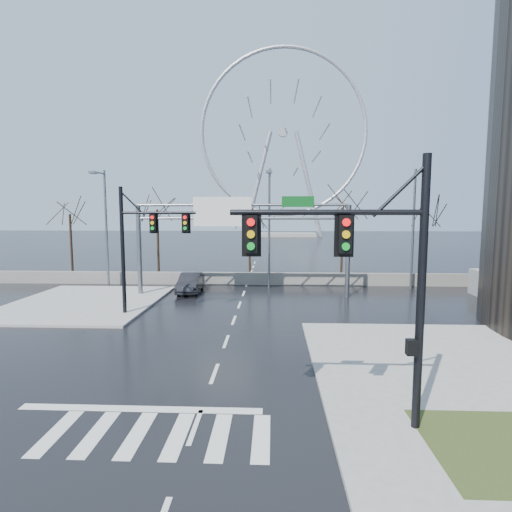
# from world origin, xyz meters

# --- Properties ---
(ground) EXTENTS (260.00, 260.00, 0.00)m
(ground) POSITION_xyz_m (0.00, 0.00, 0.00)
(ground) COLOR black
(ground) RESTS_ON ground
(sidewalk_right_ext) EXTENTS (12.00, 10.00, 0.15)m
(sidewalk_right_ext) POSITION_xyz_m (10.00, 2.00, 0.07)
(sidewalk_right_ext) COLOR gray
(sidewalk_right_ext) RESTS_ON ground
(sidewalk_far) EXTENTS (10.00, 12.00, 0.15)m
(sidewalk_far) POSITION_xyz_m (-11.00, 12.00, 0.07)
(sidewalk_far) COLOR gray
(sidewalk_far) RESTS_ON ground
(barrier_wall) EXTENTS (52.00, 0.50, 1.10)m
(barrier_wall) POSITION_xyz_m (0.00, 20.00, 0.55)
(barrier_wall) COLOR slate
(barrier_wall) RESTS_ON ground
(signal_mast_near) EXTENTS (5.52, 0.41, 8.00)m
(signal_mast_near) POSITION_xyz_m (5.14, -4.04, 4.87)
(signal_mast_near) COLOR black
(signal_mast_near) RESTS_ON ground
(signal_mast_far) EXTENTS (4.72, 0.41, 8.00)m
(signal_mast_far) POSITION_xyz_m (-5.87, 8.96, 4.83)
(signal_mast_far) COLOR black
(signal_mast_far) RESTS_ON ground
(sign_gantry) EXTENTS (16.36, 0.40, 7.60)m
(sign_gantry) POSITION_xyz_m (-0.38, 14.96, 5.18)
(sign_gantry) COLOR slate
(sign_gantry) RESTS_ON ground
(streetlight_left) EXTENTS (0.50, 2.55, 10.00)m
(streetlight_left) POSITION_xyz_m (-12.00, 18.16, 5.89)
(streetlight_left) COLOR slate
(streetlight_left) RESTS_ON ground
(streetlight_mid) EXTENTS (0.50, 2.55, 10.00)m
(streetlight_mid) POSITION_xyz_m (2.00, 18.16, 5.89)
(streetlight_mid) COLOR slate
(streetlight_mid) RESTS_ON ground
(streetlight_right) EXTENTS (0.50, 2.55, 10.00)m
(streetlight_right) POSITION_xyz_m (14.00, 18.16, 5.89)
(streetlight_right) COLOR slate
(streetlight_right) RESTS_ON ground
(tree_far_left) EXTENTS (3.50, 3.50, 7.00)m
(tree_far_left) POSITION_xyz_m (-18.00, 24.00, 5.57)
(tree_far_left) COLOR black
(tree_far_left) RESTS_ON ground
(tree_left) EXTENTS (3.75, 3.75, 7.50)m
(tree_left) POSITION_xyz_m (-9.00, 23.50, 5.98)
(tree_left) COLOR black
(tree_left) RESTS_ON ground
(tree_center) EXTENTS (3.25, 3.25, 6.50)m
(tree_center) POSITION_xyz_m (0.00, 24.50, 5.17)
(tree_center) COLOR black
(tree_center) RESTS_ON ground
(tree_right) EXTENTS (3.90, 3.90, 7.80)m
(tree_right) POSITION_xyz_m (9.00, 23.50, 6.22)
(tree_right) COLOR black
(tree_right) RESTS_ON ground
(tree_far_right) EXTENTS (3.40, 3.40, 6.80)m
(tree_far_right) POSITION_xyz_m (17.00, 24.00, 5.41)
(tree_far_right) COLOR black
(tree_far_right) RESTS_ON ground
(ferris_wheel) EXTENTS (45.00, 6.00, 50.91)m
(ferris_wheel) POSITION_xyz_m (5.00, 95.00, 26.13)
(ferris_wheel) COLOR gray
(ferris_wheel) RESTS_ON ground
(car) EXTENTS (1.74, 4.71, 1.54)m
(car) POSITION_xyz_m (-4.35, 16.44, 0.77)
(car) COLOR black
(car) RESTS_ON ground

